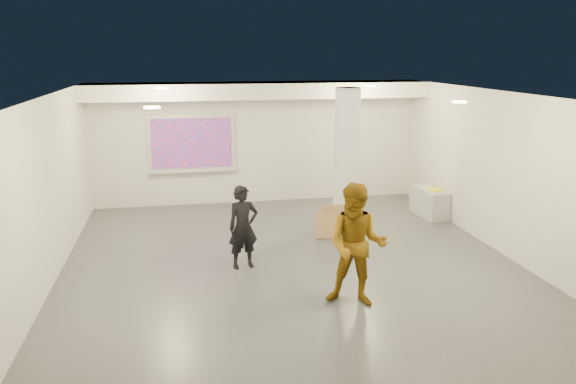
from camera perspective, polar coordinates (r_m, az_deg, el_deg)
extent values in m
cube|color=#3B3E43|center=(10.07, 0.43, -7.46)|extent=(8.00, 9.00, 0.01)
cube|color=white|center=(9.39, 0.47, 9.82)|extent=(8.00, 9.00, 0.01)
cube|color=silver|center=(13.98, -3.17, 5.02)|extent=(8.00, 0.01, 3.00)
cube|color=silver|center=(5.49, 9.80, -9.76)|extent=(8.00, 0.01, 3.00)
cube|color=silver|center=(9.69, -23.43, -0.22)|extent=(0.01, 9.00, 3.00)
cube|color=silver|center=(11.10, 21.15, 1.70)|extent=(0.01, 9.00, 3.00)
cube|color=white|center=(13.29, -2.92, 10.28)|extent=(8.00, 1.10, 0.36)
cylinder|color=#FFCA7F|center=(11.71, -12.81, 10.23)|extent=(0.22, 0.22, 0.02)
cylinder|color=#FFCA7F|center=(12.38, 8.34, 10.62)|extent=(0.22, 0.22, 0.02)
cylinder|color=#FFCA7F|center=(7.73, -13.65, 8.35)|extent=(0.22, 0.22, 0.02)
cylinder|color=#FFCA7F|center=(8.71, 17.01, 8.74)|extent=(0.22, 0.22, 0.02)
cylinder|color=silver|center=(11.69, 5.95, 3.17)|extent=(0.52, 0.52, 3.00)
cube|color=silver|center=(13.81, -9.77, 4.94)|extent=(2.10, 0.06, 1.40)
cube|color=blue|center=(13.77, -9.76, 4.91)|extent=(1.90, 0.01, 1.20)
cube|color=silver|center=(13.88, -9.64, 2.05)|extent=(2.10, 0.08, 0.04)
cube|color=#9A9DA0|center=(13.33, 14.19, -1.03)|extent=(0.53, 1.12, 0.64)
cube|color=silver|center=(13.31, 14.05, 0.41)|extent=(0.32, 0.37, 0.02)
cube|color=#FFE90E|center=(13.15, 14.75, 0.23)|extent=(0.30, 0.36, 0.03)
cube|color=#99734B|center=(11.66, 4.85, -2.85)|extent=(0.58, 0.15, 0.63)
cube|color=#99734B|center=(11.44, 4.10, -3.40)|extent=(0.50, 0.21, 0.53)
imported|color=black|center=(9.79, -4.57, -3.58)|extent=(0.60, 0.46, 1.47)
imported|color=#8B5E10|center=(8.35, 7.01, -5.38)|extent=(1.11, 1.01, 1.86)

